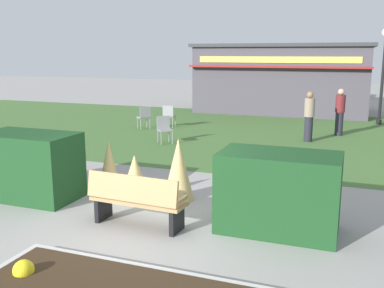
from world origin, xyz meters
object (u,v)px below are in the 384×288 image
at_px(cafe_chair_west, 164,127).
at_px(lamppost_far, 384,64).
at_px(cafe_chair_north, 144,116).
at_px(person_standing, 340,112).
at_px(parked_car_center_slot, 330,87).
at_px(cafe_chair_east, 169,114).
at_px(parked_car_west_slot, 258,85).
at_px(person_strolling, 309,116).
at_px(food_kiosk, 283,78).
at_px(park_bench, 136,200).

bearing_deg(cafe_chair_west, lamppost_far, 44.78).
relative_size(cafe_chair_west, cafe_chair_north, 1.00).
bearing_deg(person_standing, parked_car_center_slot, 156.22).
distance_m(lamppost_far, person_standing, 3.96).
distance_m(cafe_chair_east, parked_car_west_slot, 15.89).
distance_m(lamppost_far, person_strolling, 5.63).
bearing_deg(cafe_chair_east, parked_car_center_slot, 71.76).
xyz_separation_m(food_kiosk, parked_car_west_slot, (-3.23, 9.23, -1.06)).
bearing_deg(park_bench, person_strolling, 77.44).
xyz_separation_m(cafe_chair_west, parked_car_center_slot, (4.10, 18.87, 0.12)).
distance_m(person_strolling, parked_car_center_slot, 16.93).
height_order(cafe_chair_west, cafe_chair_east, same).
bearing_deg(cafe_chair_west, food_kiosk, 76.48).
relative_size(cafe_chair_north, person_standing, 0.53).
bearing_deg(cafe_chair_east, cafe_chair_north, -133.66).
distance_m(cafe_chair_east, person_standing, 6.52).
xyz_separation_m(food_kiosk, person_strolling, (2.12, -7.70, -0.84)).
bearing_deg(food_kiosk, lamppost_far, -32.37).
bearing_deg(cafe_chair_east, lamppost_far, 25.51).
xyz_separation_m(person_strolling, parked_car_west_slot, (-5.35, 16.93, -0.22)).
bearing_deg(food_kiosk, cafe_chair_west, -103.52).
distance_m(lamppost_far, parked_car_center_slot, 12.53).
bearing_deg(person_standing, cafe_chair_west, -85.44).
bearing_deg(person_strolling, lamppost_far, -71.91).
height_order(cafe_chair_west, parked_car_west_slot, parked_car_west_slot).
relative_size(lamppost_far, parked_car_center_slot, 0.90).
bearing_deg(parked_car_center_slot, park_bench, -93.58).
distance_m(park_bench, food_kiosk, 16.44).
height_order(cafe_chair_east, parked_car_center_slot, parked_car_center_slot).
bearing_deg(person_standing, parked_car_west_slot, 173.73).
distance_m(food_kiosk, person_standing, 6.92).
relative_size(cafe_chair_east, cafe_chair_north, 1.00).
distance_m(cafe_chair_north, parked_car_center_slot, 17.68).
bearing_deg(cafe_chair_north, parked_car_center_slot, 70.32).
bearing_deg(lamppost_far, cafe_chair_north, -152.34).
distance_m(park_bench, lamppost_far, 14.35).
height_order(park_bench, cafe_chair_north, park_bench).
xyz_separation_m(lamppost_far, cafe_chair_west, (-6.83, -6.78, -1.96)).
height_order(cafe_chair_east, person_strolling, person_strolling).
xyz_separation_m(lamppost_far, person_strolling, (-2.39, -4.84, -1.62)).
xyz_separation_m(lamppost_far, cafe_chair_east, (-7.96, -3.80, -1.96)).
bearing_deg(food_kiosk, person_standing, -63.74).
relative_size(food_kiosk, cafe_chair_east, 9.56).
height_order(food_kiosk, cafe_chair_north, food_kiosk).
height_order(parked_car_west_slot, parked_car_center_slot, same).
height_order(person_strolling, person_standing, same).
relative_size(person_strolling, parked_car_west_slot, 0.39).
bearing_deg(person_standing, person_strolling, -59.29).
height_order(lamppost_far, parked_car_center_slot, lamppost_far).
height_order(park_bench, cafe_chair_west, park_bench).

